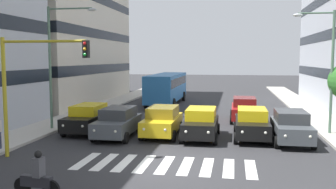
{
  "coord_description": "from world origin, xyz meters",
  "views": [
    {
      "loc": [
        -2.86,
        15.42,
        4.54
      ],
      "look_at": [
        0.92,
        -5.93,
        2.45
      ],
      "focal_mm": 40.02,
      "sensor_mm": 36.0,
      "label": 1
    }
  ],
  "objects": [
    {
      "name": "ground_plane",
      "position": [
        0.0,
        0.0,
        0.0
      ],
      "size": [
        180.0,
        180.0,
        0.0
      ],
      "primitive_type": "plane",
      "color": "#2D2D30"
    },
    {
      "name": "building_right_block_0",
      "position": [
        16.23,
        -21.51,
        10.48
      ],
      "size": [
        11.41,
        20.02,
        20.96
      ],
      "color": "beige",
      "rests_on": "ground_plane"
    },
    {
      "name": "crosswalk_markings",
      "position": [
        -0.0,
        0.0,
        0.0
      ],
      "size": [
        7.65,
        2.8,
        0.01
      ],
      "color": "silver",
      "rests_on": "ground_plane"
    },
    {
      "name": "car_0",
      "position": [
        -5.93,
        -5.38,
        0.89
      ],
      "size": [
        2.02,
        4.44,
        1.72
      ],
      "color": "#474C51",
      "rests_on": "ground_plane"
    },
    {
      "name": "car_1",
      "position": [
        -3.9,
        -6.0,
        0.89
      ],
      "size": [
        2.02,
        4.44,
        1.72
      ],
      "color": "black",
      "rests_on": "ground_plane"
    },
    {
      "name": "car_2",
      "position": [
        -1.04,
        -5.61,
        0.89
      ],
      "size": [
        2.02,
        4.44,
        1.72
      ],
      "color": "black",
      "rests_on": "ground_plane"
    },
    {
      "name": "car_3",
      "position": [
        1.25,
        -5.91,
        0.89
      ],
      "size": [
        2.02,
        4.44,
        1.72
      ],
      "color": "gold",
      "rests_on": "ground_plane"
    },
    {
      "name": "car_4",
      "position": [
        3.71,
        -5.05,
        0.89
      ],
      "size": [
        2.02,
        4.44,
        1.72
      ],
      "color": "#474C51",
      "rests_on": "ground_plane"
    },
    {
      "name": "car_5",
      "position": [
        5.97,
        -6.16,
        0.89
      ],
      "size": [
        2.02,
        4.44,
        1.72
      ],
      "color": "black",
      "rests_on": "ground_plane"
    },
    {
      "name": "car_row2_0",
      "position": [
        -3.63,
        -12.05,
        0.89
      ],
      "size": [
        2.02,
        4.44,
        1.72
      ],
      "color": "maroon",
      "rests_on": "ground_plane"
    },
    {
      "name": "bus_behind_traffic",
      "position": [
        3.71,
        -21.07,
        1.86
      ],
      "size": [
        2.78,
        10.5,
        3.0
      ],
      "color": "#286BAD",
      "rests_on": "ground_plane"
    },
    {
      "name": "motorcycle_with_rider",
      "position": [
        3.46,
        4.39,
        0.65
      ],
      "size": [
        1.7,
        0.39,
        1.57
      ],
      "color": "black",
      "rests_on": "ground_plane"
    },
    {
      "name": "traffic_light_gantry",
      "position": [
        6.29,
        -0.05,
        3.69
      ],
      "size": [
        4.19,
        0.36,
        5.5
      ],
      "color": "#AD991E",
      "rests_on": "ground_plane"
    },
    {
      "name": "street_lamp_left",
      "position": [
        -8.13,
        -7.73,
        4.47
      ],
      "size": [
        2.37,
        0.28,
        7.17
      ],
      "color": "#4C6B56",
      "rests_on": "sidewalk_left"
    },
    {
      "name": "street_lamp_right",
      "position": [
        7.97,
        -6.35,
        4.78
      ],
      "size": [
        3.19,
        0.28,
        7.58
      ],
      "color": "#4C6B56",
      "rests_on": "sidewalk_right"
    }
  ]
}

